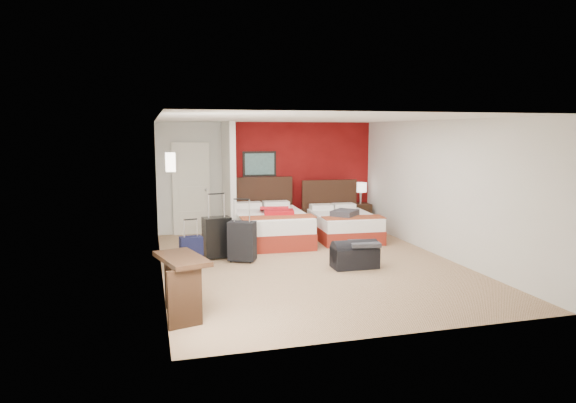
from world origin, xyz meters
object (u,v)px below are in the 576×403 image
object	(u,v)px
bed_left	(271,227)
suitcase_navy	(191,253)
table_lamp	(361,193)
suitcase_charcoal	(242,243)
bed_right	(344,226)
red_suitcase_open	(276,211)
duffel_bag	(355,256)
nightstand	(360,216)
suitcase_black	(217,239)
desk	(183,286)

from	to	relation	value
bed_left	suitcase_navy	size ratio (longest dim) A/B	4.04
table_lamp	suitcase_charcoal	world-z (taller)	table_lamp
bed_right	table_lamp	bearing A→B (deg)	54.76
bed_right	suitcase_navy	bearing A→B (deg)	-150.88
red_suitcase_open	suitcase_navy	xyz separation A→B (m)	(-1.87, -1.56, -0.41)
bed_left	duffel_bag	world-z (taller)	bed_left
bed_right	suitcase_charcoal	distance (m)	2.83
nightstand	duffel_bag	world-z (taller)	nightstand
table_lamp	suitcase_charcoal	bearing A→B (deg)	-143.84
red_suitcase_open	suitcase_black	distance (m)	1.72
suitcase_navy	desk	xyz separation A→B (m)	(-0.29, -2.27, 0.13)
suitcase_black	duffel_bag	xyz separation A→B (m)	(2.16, -1.26, -0.17)
desk	suitcase_black	bearing A→B (deg)	58.56
red_suitcase_open	table_lamp	distance (m)	2.55
red_suitcase_open	nightstand	world-z (taller)	red_suitcase_open
table_lamp	suitcase_navy	size ratio (longest dim) A/B	0.98
desk	duffel_bag	bearing A→B (deg)	12.26
bed_left	suitcase_navy	distance (m)	2.43
nightstand	desk	bearing A→B (deg)	-134.28
table_lamp	suitcase_charcoal	distance (m)	4.09
bed_right	suitcase_black	xyz separation A→B (m)	(-2.87, -1.04, 0.10)
suitcase_black	bed_left	bearing A→B (deg)	32.52
duffel_bag	bed_right	bearing A→B (deg)	73.78
suitcase_charcoal	suitcase_navy	distance (m)	0.93
suitcase_charcoal	bed_right	bearing A→B (deg)	55.88
bed_right	suitcase_navy	distance (m)	3.73
bed_right	suitcase_navy	xyz separation A→B (m)	(-3.37, -1.60, -0.01)
nightstand	table_lamp	distance (m)	0.54
bed_right	suitcase_navy	world-z (taller)	bed_right
desk	red_suitcase_open	bearing A→B (deg)	44.89
suitcase_charcoal	suitcase_navy	bearing A→B (deg)	-140.49
table_lamp	desk	distance (m)	6.63
nightstand	suitcase_navy	distance (m)	4.93
nightstand	duffel_bag	distance (m)	3.64
bed_right	suitcase_black	size ratio (longest dim) A/B	2.43
bed_left	duffel_bag	size ratio (longest dim) A/B	2.69
nightstand	duffel_bag	size ratio (longest dim) A/B	0.77
red_suitcase_open	duffel_bag	xyz separation A→B (m)	(0.80, -2.26, -0.47)
suitcase_black	duffel_bag	size ratio (longest dim) A/B	0.95
suitcase_navy	duffel_bag	world-z (taller)	suitcase_navy
table_lamp	suitcase_navy	bearing A→B (deg)	-148.08
bed_right	table_lamp	distance (m)	1.41
suitcase_navy	duffel_bag	distance (m)	2.76
suitcase_charcoal	duffel_bag	size ratio (longest dim) A/B	0.90
nightstand	duffel_bag	bearing A→B (deg)	-116.40
red_suitcase_open	table_lamp	size ratio (longest dim) A/B	1.64
suitcase_navy	bed_right	bearing A→B (deg)	17.42
suitcase_charcoal	suitcase_navy	world-z (taller)	suitcase_charcoal
red_suitcase_open	table_lamp	bearing A→B (deg)	35.23
table_lamp	suitcase_black	distance (m)	4.24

